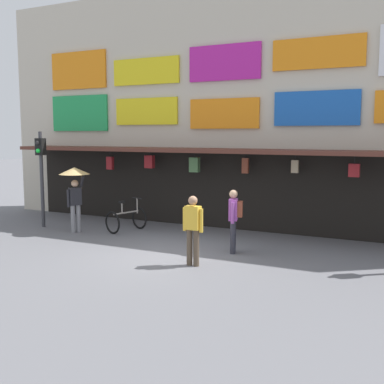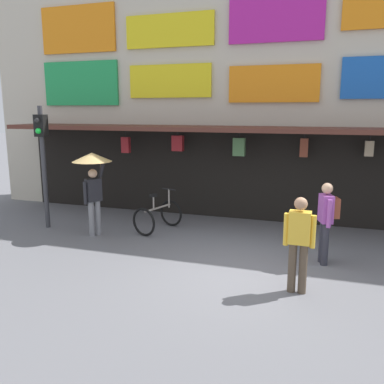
{
  "view_description": "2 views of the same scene",
  "coord_description": "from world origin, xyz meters",
  "px_view_note": "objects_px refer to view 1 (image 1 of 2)",
  "views": [
    {
      "loc": [
        5.99,
        -10.45,
        3.14
      ],
      "look_at": [
        -0.12,
        1.86,
        1.44
      ],
      "focal_mm": 44.46,
      "sensor_mm": 36.0,
      "label": 1
    },
    {
      "loc": [
        1.44,
        -7.39,
        3.1
      ],
      "look_at": [
        -1.4,
        1.27,
        1.26
      ],
      "focal_mm": 38.29,
      "sensor_mm": 36.0,
      "label": 2
    }
  ],
  "objects_px": {
    "pedestrian_in_black": "(193,227)",
    "traffic_light_near": "(41,164)",
    "pedestrian_in_red": "(234,216)",
    "pedestrian_with_umbrella": "(75,181)",
    "bicycle_parked": "(126,219)"
  },
  "relations": [
    {
      "from": "pedestrian_in_black",
      "to": "pedestrian_with_umbrella",
      "type": "height_order",
      "value": "pedestrian_with_umbrella"
    },
    {
      "from": "traffic_light_near",
      "to": "bicycle_parked",
      "type": "height_order",
      "value": "traffic_light_near"
    },
    {
      "from": "traffic_light_near",
      "to": "pedestrian_in_black",
      "type": "relative_size",
      "value": 1.9
    },
    {
      "from": "traffic_light_near",
      "to": "pedestrian_with_umbrella",
      "type": "height_order",
      "value": "traffic_light_near"
    },
    {
      "from": "pedestrian_in_red",
      "to": "pedestrian_in_black",
      "type": "bearing_deg",
      "value": -105.57
    },
    {
      "from": "traffic_light_near",
      "to": "bicycle_parked",
      "type": "xyz_separation_m",
      "value": [
        2.95,
        0.62,
        -1.75
      ]
    },
    {
      "from": "pedestrian_with_umbrella",
      "to": "pedestrian_in_red",
      "type": "relative_size",
      "value": 1.24
    },
    {
      "from": "pedestrian_in_black",
      "to": "pedestrian_in_red",
      "type": "relative_size",
      "value": 1.0
    },
    {
      "from": "pedestrian_in_black",
      "to": "bicycle_parked",
      "type": "bearing_deg",
      "value": 144.4
    },
    {
      "from": "bicycle_parked",
      "to": "pedestrian_in_black",
      "type": "xyz_separation_m",
      "value": [
        3.7,
        -2.65,
        0.55
      ]
    },
    {
      "from": "bicycle_parked",
      "to": "pedestrian_with_umbrella",
      "type": "height_order",
      "value": "pedestrian_with_umbrella"
    },
    {
      "from": "pedestrian_in_black",
      "to": "traffic_light_near",
      "type": "bearing_deg",
      "value": 163.06
    },
    {
      "from": "bicycle_parked",
      "to": "pedestrian_in_red",
      "type": "relative_size",
      "value": 0.78
    },
    {
      "from": "pedestrian_in_red",
      "to": "pedestrian_with_umbrella",
      "type": "bearing_deg",
      "value": 177.48
    },
    {
      "from": "bicycle_parked",
      "to": "pedestrian_in_red",
      "type": "distance_m",
      "value": 4.31
    }
  ]
}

